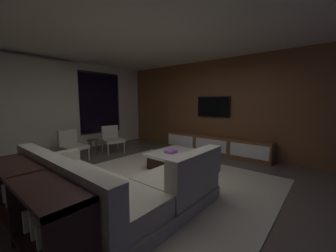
% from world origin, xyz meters
% --- Properties ---
extents(floor, '(9.20, 9.20, 0.00)m').
position_xyz_m(floor, '(0.00, 0.00, 0.00)').
color(floor, '#564C44').
extents(back_wall_with_window, '(6.60, 0.30, 2.70)m').
position_xyz_m(back_wall_with_window, '(-0.06, 3.62, 1.34)').
color(back_wall_with_window, beige).
rests_on(back_wall_with_window, floor).
extents(media_wall, '(0.12, 7.80, 2.70)m').
position_xyz_m(media_wall, '(3.06, 0.00, 1.35)').
color(media_wall, brown).
rests_on(media_wall, floor).
extents(ceiling, '(8.20, 8.20, 0.00)m').
position_xyz_m(ceiling, '(0.00, 0.00, 2.70)').
color(ceiling, beige).
extents(area_rug, '(3.20, 3.80, 0.01)m').
position_xyz_m(area_rug, '(0.35, -0.10, 0.01)').
color(area_rug, beige).
rests_on(area_rug, floor).
extents(sectional_couch, '(1.98, 2.50, 0.82)m').
position_xyz_m(sectional_couch, '(-0.86, -0.16, 0.29)').
color(sectional_couch, '#A49C8C').
rests_on(sectional_couch, floor).
extents(coffee_table, '(1.16, 1.16, 0.36)m').
position_xyz_m(coffee_table, '(1.09, 0.12, 0.19)').
color(coffee_table, black).
rests_on(coffee_table, floor).
extents(book_stack_on_coffee_table, '(0.25, 0.22, 0.06)m').
position_xyz_m(book_stack_on_coffee_table, '(0.98, 0.25, 0.39)').
color(book_stack_on_coffee_table, '#C5499D').
rests_on(book_stack_on_coffee_table, coffee_table).
extents(accent_chair_near_window, '(0.66, 0.67, 0.78)m').
position_xyz_m(accent_chair_near_window, '(0.99, 2.52, 0.43)').
color(accent_chair_near_window, '#B2ADA0').
rests_on(accent_chair_near_window, floor).
extents(accent_chair_by_curtain, '(0.63, 0.64, 0.78)m').
position_xyz_m(accent_chair_by_curtain, '(-0.18, 2.54, 0.43)').
color(accent_chair_by_curtain, '#B2ADA0').
rests_on(accent_chair_by_curtain, floor).
extents(side_stool, '(0.32, 0.32, 0.46)m').
position_xyz_m(side_stool, '(0.40, 2.56, 0.37)').
color(side_stool, '#333338').
rests_on(side_stool, floor).
extents(media_console, '(0.46, 3.10, 0.52)m').
position_xyz_m(media_console, '(2.77, 0.05, 0.25)').
color(media_console, brown).
rests_on(media_console, floor).
extents(mounted_tv, '(0.05, 1.02, 0.59)m').
position_xyz_m(mounted_tv, '(2.95, 0.25, 1.35)').
color(mounted_tv, black).
extents(console_table_behind_couch, '(0.40, 2.10, 0.74)m').
position_xyz_m(console_table_behind_couch, '(-1.77, -0.03, 0.42)').
color(console_table_behind_couch, black).
rests_on(console_table_behind_couch, floor).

